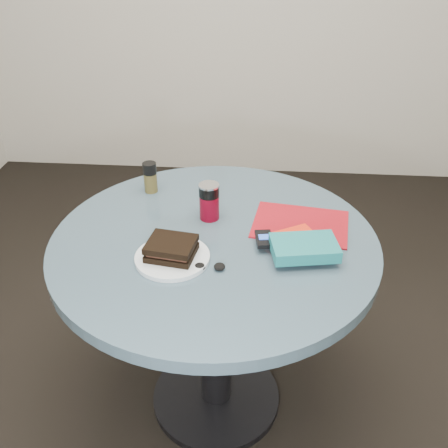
# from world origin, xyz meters

# --- Properties ---
(ground) EXTENTS (4.00, 4.00, 0.00)m
(ground) POSITION_xyz_m (0.00, 0.00, 0.00)
(ground) COLOR black
(ground) RESTS_ON ground
(table) EXTENTS (1.00, 1.00, 0.75)m
(table) POSITION_xyz_m (0.00, 0.00, 0.59)
(table) COLOR black
(table) RESTS_ON ground
(plate) EXTENTS (0.24, 0.24, 0.01)m
(plate) POSITION_xyz_m (-0.11, -0.12, 0.76)
(plate) COLOR silver
(plate) RESTS_ON table
(sandwich) EXTENTS (0.15, 0.13, 0.05)m
(sandwich) POSITION_xyz_m (-0.11, -0.12, 0.79)
(sandwich) COLOR black
(sandwich) RESTS_ON plate
(soda_can) EXTENTS (0.08, 0.08, 0.12)m
(soda_can) POSITION_xyz_m (-0.03, 0.11, 0.81)
(soda_can) COLOR maroon
(soda_can) RESTS_ON table
(pepper_grinder) EXTENTS (0.06, 0.06, 0.11)m
(pepper_grinder) POSITION_xyz_m (-0.25, 0.28, 0.81)
(pepper_grinder) COLOR #49421F
(pepper_grinder) RESTS_ON table
(magazine) EXTENTS (0.32, 0.26, 0.01)m
(magazine) POSITION_xyz_m (0.27, 0.09, 0.75)
(magazine) COLOR maroon
(magazine) RESTS_ON table
(red_book) EXTENTS (0.19, 0.17, 0.01)m
(red_book) POSITION_xyz_m (0.24, -0.01, 0.76)
(red_book) COLOR red
(red_book) RESTS_ON magazine
(novel) EXTENTS (0.20, 0.15, 0.04)m
(novel) POSITION_xyz_m (0.27, -0.09, 0.79)
(novel) COLOR #166469
(novel) RESTS_ON red_book
(mp3_player) EXTENTS (0.06, 0.09, 0.02)m
(mp3_player) POSITION_xyz_m (0.15, -0.03, 0.78)
(mp3_player) COLOR black
(mp3_player) RESTS_ON red_book
(headphones) EXTENTS (0.09, 0.04, 0.02)m
(headphones) POSITION_xyz_m (0.00, -0.16, 0.76)
(headphones) COLOR black
(headphones) RESTS_ON table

